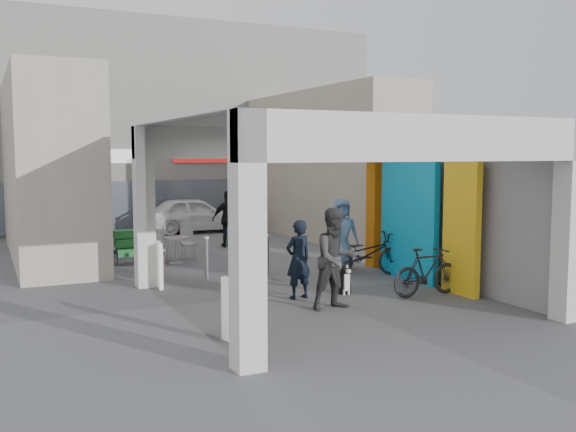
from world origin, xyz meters
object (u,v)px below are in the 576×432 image
man_elderly (342,234)px  bicycle_rear (427,272)px  border_collie (343,281)px  man_back_turned (336,259)px  man_crates (229,219)px  cafe_set (170,251)px  bicycle_front (365,254)px  man_with_dog (298,259)px  white_van (194,214)px  produce_stand (136,250)px

man_elderly → bicycle_rear: 3.39m
border_collie → man_back_turned: man_back_turned is taller
man_back_turned → man_elderly: size_ratio=1.07×
man_back_turned → man_crates: bearing=80.3°
cafe_set → bicycle_front: size_ratio=0.71×
man_back_turned → man_elderly: man_back_turned is taller
man_with_dog → bicycle_rear: (2.49, -0.92, -0.30)m
man_crates → bicycle_rear: man_crates is taller
man_with_dog → white_van: (1.35, 11.37, -0.14)m
man_crates → bicycle_front: man_crates is taller
cafe_set → man_elderly: 4.69m
produce_stand → man_crates: 3.70m
man_with_dog → man_elderly: bearing=-144.0°
produce_stand → man_back_turned: 7.08m
produce_stand → man_elderly: bearing=-10.5°
cafe_set → white_van: 6.55m
produce_stand → man_crates: bearing=52.3°
man_elderly → bicycle_rear: man_elderly is taller
white_van → man_elderly: bearing=-170.6°
man_elderly → bicycle_rear: size_ratio=1.07×
produce_stand → white_van: 6.70m
cafe_set → man_back_turned: (1.46, -6.43, 0.65)m
man_elderly → white_van: 8.99m
man_back_turned → bicycle_rear: man_back_turned is taller
bicycle_front → white_van: (-1.16, 9.92, 0.14)m
man_with_dog → bicycle_rear: bearing=150.4°
man_back_turned → produce_stand: bearing=105.7°
man_back_turned → man_elderly: 4.14m
produce_stand → bicycle_front: size_ratio=0.67×
man_elderly → man_crates: man_elderly is taller
bicycle_front → bicycle_rear: bicycle_front is taller
man_with_dog → cafe_set: bearing=-86.6°
border_collie → white_van: (0.31, 11.39, 0.39)m
produce_stand → bicycle_front: bicycle_front is taller
produce_stand → border_collie: (3.07, -5.62, -0.08)m
cafe_set → produce_stand: bearing=163.5°
man_with_dog → man_crates: man_crates is taller
man_back_turned → white_van: (1.10, 12.44, -0.29)m
man_crates → white_van: bearing=-82.9°
border_collie → bicycle_rear: size_ratio=0.40×
man_with_dog → man_elderly: size_ratio=0.90×
cafe_set → man_with_dog: 5.51m
border_collie → man_crates: man_crates is taller
man_back_turned → bicycle_front: (2.25, 2.53, -0.43)m
border_collie → man_back_turned: 1.49m
cafe_set → man_crates: man_crates is taller
cafe_set → man_with_dog: size_ratio=0.88×
cafe_set → man_crates: 3.15m
man_back_turned → man_with_dog: bearing=100.1°
produce_stand → man_back_turned: man_back_turned is taller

